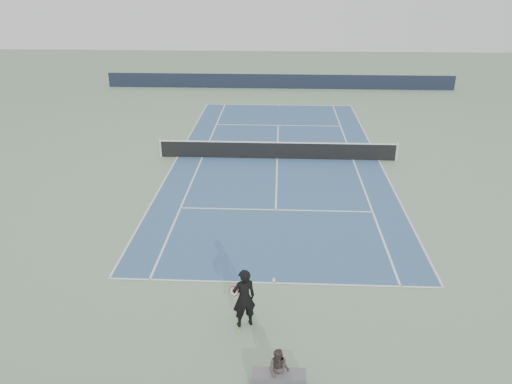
{
  "coord_description": "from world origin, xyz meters",
  "views": [
    {
      "loc": [
        0.08,
        -25.62,
        9.37
      ],
      "look_at": [
        -0.82,
        -7.0,
        1.1
      ],
      "focal_mm": 35.0,
      "sensor_mm": 36.0,
      "label": 1
    }
  ],
  "objects_px": {
    "tennis_net": "(277,150)",
    "tennis_ball": "(239,331)",
    "spectator_bench": "(279,374)",
    "tennis_player": "(244,298)"
  },
  "relations": [
    {
      "from": "tennis_player",
      "to": "spectator_bench",
      "type": "bearing_deg",
      "value": -66.43
    },
    {
      "from": "tennis_player",
      "to": "spectator_bench",
      "type": "height_order",
      "value": "tennis_player"
    },
    {
      "from": "tennis_net",
      "to": "tennis_ball",
      "type": "bearing_deg",
      "value": -93.82
    },
    {
      "from": "tennis_net",
      "to": "tennis_player",
      "type": "height_order",
      "value": "tennis_player"
    },
    {
      "from": "tennis_net",
      "to": "spectator_bench",
      "type": "xyz_separation_m",
      "value": [
        0.19,
        -16.32,
        -0.12
      ]
    },
    {
      "from": "tennis_net",
      "to": "tennis_player",
      "type": "relative_size",
      "value": 6.93
    },
    {
      "from": "tennis_net",
      "to": "spectator_bench",
      "type": "height_order",
      "value": "spectator_bench"
    },
    {
      "from": "tennis_net",
      "to": "tennis_ball",
      "type": "relative_size",
      "value": 187.37
    },
    {
      "from": "tennis_net",
      "to": "spectator_bench",
      "type": "bearing_deg",
      "value": -89.35
    },
    {
      "from": "tennis_player",
      "to": "spectator_bench",
      "type": "xyz_separation_m",
      "value": [
        1.01,
        -2.31,
        -0.54
      ]
    }
  ]
}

